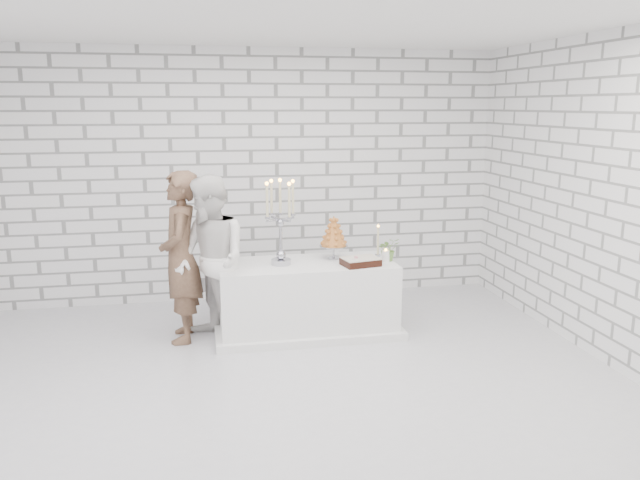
{
  "coord_description": "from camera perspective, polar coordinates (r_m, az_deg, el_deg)",
  "views": [
    {
      "loc": [
        -0.62,
        -5.02,
        2.34
      ],
      "look_at": [
        0.52,
        0.85,
        1.05
      ],
      "focal_mm": 35.21,
      "sensor_mm": 36.0,
      "label": 1
    }
  ],
  "objects": [
    {
      "name": "cake_table",
      "position": [
        6.56,
        -1.18,
        -5.26
      ],
      "size": [
        1.8,
        0.8,
        0.75
      ],
      "primitive_type": "cube",
      "color": "white",
      "rests_on": "ground"
    },
    {
      "name": "croquembouche",
      "position": [
        6.58,
        1.25,
        0.25
      ],
      "size": [
        0.33,
        0.33,
        0.46
      ],
      "primitive_type": null,
      "rotation": [
        0.0,
        0.0,
        -0.12
      ],
      "color": "#A35A24",
      "rests_on": "cake_table"
    },
    {
      "name": "flowers",
      "position": [
        6.56,
        6.25,
        -0.83
      ],
      "size": [
        0.22,
        0.19,
        0.24
      ],
      "primitive_type": "imported",
      "rotation": [
        0.0,
        0.0,
        -0.01
      ],
      "color": "#548637",
      "rests_on": "cake_table"
    },
    {
      "name": "candelabra",
      "position": [
        6.3,
        -3.61,
        1.64
      ],
      "size": [
        0.45,
        0.45,
        0.88
      ],
      "primitive_type": null,
      "rotation": [
        0.0,
        0.0,
        -0.31
      ],
      "color": "#A6A6B1",
      "rests_on": "cake_table"
    },
    {
      "name": "wall_right",
      "position": [
        6.25,
        24.6,
        3.35
      ],
      "size": [
        0.01,
        5.0,
        3.0
      ],
      "primitive_type": "cube",
      "color": "white",
      "rests_on": "ground"
    },
    {
      "name": "ground",
      "position": [
        5.58,
        -3.66,
        -12.66
      ],
      "size": [
        6.0,
        5.0,
        0.01
      ],
      "primitive_type": "cube",
      "color": "silver",
      "rests_on": "ground"
    },
    {
      "name": "extra_taper",
      "position": [
        6.73,
        5.29,
        -0.15
      ],
      "size": [
        0.08,
        0.08,
        0.32
      ],
      "primitive_type": "cylinder",
      "rotation": [
        0.0,
        0.0,
        -0.32
      ],
      "color": "beige",
      "rests_on": "cake_table"
    },
    {
      "name": "pillar_candle",
      "position": [
        6.51,
        5.99,
        -1.48
      ],
      "size": [
        0.08,
        0.08,
        0.12
      ],
      "primitive_type": "cylinder",
      "rotation": [
        0.0,
        0.0,
        -0.02
      ],
      "color": "white",
      "rests_on": "cake_table"
    },
    {
      "name": "chocolate_cake",
      "position": [
        6.36,
        3.7,
        -1.96
      ],
      "size": [
        0.4,
        0.32,
        0.08
      ],
      "primitive_type": "cube",
      "rotation": [
        0.0,
        0.0,
        0.2
      ],
      "color": "black",
      "rests_on": "cake_table"
    },
    {
      "name": "wall_front",
      "position": [
        2.73,
        2.75,
        -5.73
      ],
      "size": [
        6.0,
        0.01,
        3.0
      ],
      "primitive_type": "cube",
      "color": "white",
      "rests_on": "ground"
    },
    {
      "name": "wall_back",
      "position": [
        7.6,
        -6.26,
        5.75
      ],
      "size": [
        6.0,
        0.01,
        3.0
      ],
      "primitive_type": "cube",
      "color": "white",
      "rests_on": "ground"
    },
    {
      "name": "bride",
      "position": [
        6.22,
        -9.92,
        -1.92
      ],
      "size": [
        0.92,
        1.01,
        1.69
      ],
      "primitive_type": "imported",
      "rotation": [
        0.0,
        0.0,
        -1.14
      ],
      "color": "white",
      "rests_on": "ground"
    },
    {
      "name": "ceiling",
      "position": [
        5.11,
        -4.14,
        19.57
      ],
      "size": [
        6.0,
        5.0,
        0.01
      ],
      "primitive_type": "cube",
      "color": "white",
      "rests_on": "ground"
    },
    {
      "name": "groom",
      "position": [
        6.39,
        -12.55,
        -1.53
      ],
      "size": [
        0.42,
        0.63,
        1.72
      ],
      "primitive_type": "imported",
      "rotation": [
        0.0,
        0.0,
        -1.59
      ],
      "color": "brown",
      "rests_on": "ground"
    }
  ]
}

